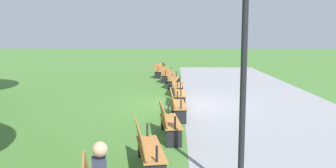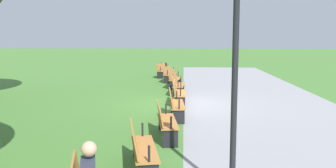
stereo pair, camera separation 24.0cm
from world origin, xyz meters
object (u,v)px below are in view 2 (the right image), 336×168
at_px(bench_1, 169,74).
at_px(bench_3, 178,84).
at_px(bench_5, 175,104).
at_px(bench_4, 178,92).
at_px(bench_7, 141,147).
at_px(bench_6, 165,120).
at_px(bench_2, 174,78).
at_px(trash_bin, 164,68).
at_px(bench_0, 163,70).
at_px(lamp_post, 236,23).

xyz_separation_m(bench_1, bench_3, (4.56, 0.57, 0.00)).
height_order(bench_1, bench_5, same).
xyz_separation_m(bench_4, bench_7, (6.86, -0.64, 0.00)).
distance_m(bench_3, bench_6, 6.89).
distance_m(bench_2, bench_7, 11.46).
xyz_separation_m(bench_3, trash_bin, (-8.82, -1.12, -0.08)).
relative_size(bench_0, bench_3, 1.02).
bearing_deg(bench_1, trash_bin, -161.98).
xyz_separation_m(bench_1, bench_5, (9.16, 0.57, 0.00)).
bearing_deg(bench_1, bench_6, 12.39).
bearing_deg(bench_5, bench_7, -10.60).
height_order(bench_2, lamp_post, lamp_post).
distance_m(bench_6, lamp_post, 4.33).
xyz_separation_m(bench_4, bench_6, (4.59, -0.28, 0.00)).
relative_size(bench_5, bench_6, 0.99).
relative_size(bench_3, bench_5, 1.00).
distance_m(bench_5, lamp_post, 6.24).
xyz_separation_m(bench_7, lamp_post, (1.11, 1.64, 2.38)).
xyz_separation_m(bench_2, trash_bin, (-6.53, -0.91, -0.08)).
bearing_deg(lamp_post, bench_7, -124.06).
xyz_separation_m(bench_6, bench_7, (2.27, -0.35, 0.00)).
height_order(bench_2, bench_5, same).
xyz_separation_m(bench_0, trash_bin, (-2.01, -0.06, -0.08)).
distance_m(bench_1, bench_2, 2.30).
height_order(bench_1, lamp_post, lamp_post).
bearing_deg(bench_6, bench_2, 172.92).
bearing_deg(bench_3, bench_2, -171.16).
relative_size(bench_3, bench_4, 1.01).
height_order(bench_2, trash_bin, bench_2).
height_order(bench_1, bench_7, same).
xyz_separation_m(bench_0, bench_6, (13.70, 0.84, 0.00)).
height_order(bench_3, bench_5, same).
height_order(bench_5, lamp_post, lamp_post).
relative_size(bench_4, lamp_post, 0.43).
bearing_deg(bench_7, bench_1, 169.37).
bearing_deg(bench_3, bench_7, 0.01).
relative_size(bench_4, bench_6, 0.97).
bearing_deg(bench_2, bench_6, 7.08).
height_order(bench_2, bench_3, same).
height_order(bench_1, bench_2, same).
height_order(bench_0, bench_4, same).
xyz_separation_m(bench_0, lamp_post, (17.08, 2.13, 2.38)).
distance_m(bench_4, bench_6, 4.60).
bearing_deg(bench_6, bench_5, 167.62).
distance_m(bench_1, trash_bin, 4.29).
relative_size(bench_3, lamp_post, 0.43).
xyz_separation_m(bench_1, bench_4, (6.86, 0.64, 0.00)).
height_order(bench_4, bench_5, same).
height_order(bench_0, bench_1, same).
bearing_deg(bench_7, trash_bin, 171.13).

